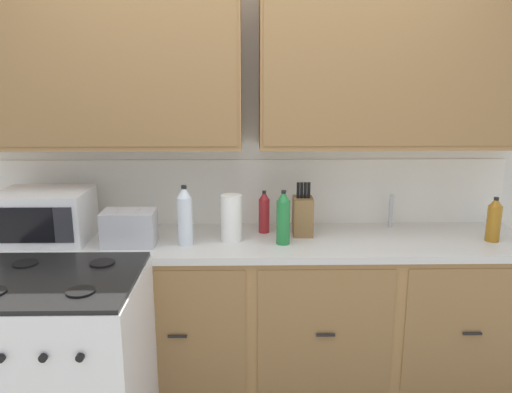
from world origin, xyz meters
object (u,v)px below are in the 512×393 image
(paper_towel_roll, at_px, (231,218))
(bottle_green, at_px, (283,218))
(stove_range, at_px, (61,373))
(toaster, at_px, (129,228))
(microwave, at_px, (45,216))
(bottle_amber, at_px, (494,220))
(bottle_red, at_px, (264,212))
(knife_block, at_px, (303,215))
(bottle_clear, at_px, (185,216))

(paper_towel_roll, relative_size, bottle_green, 0.87)
(stove_range, relative_size, toaster, 3.39)
(toaster, distance_m, paper_towel_roll, 0.55)
(microwave, xyz_separation_m, toaster, (0.48, -0.09, -0.04))
(stove_range, height_order, microwave, microwave)
(bottle_amber, distance_m, bottle_green, 1.16)
(microwave, xyz_separation_m, bottle_red, (1.21, 0.12, -0.02))
(knife_block, height_order, paper_towel_roll, knife_block)
(knife_block, distance_m, bottle_red, 0.22)
(microwave, distance_m, bottle_green, 1.31)
(bottle_red, height_order, bottle_green, bottle_green)
(microwave, bearing_deg, bottle_green, -3.74)
(stove_range, distance_m, knife_block, 1.47)
(stove_range, xyz_separation_m, microwave, (-0.25, 0.62, 0.58))
(microwave, height_order, paper_towel_roll, microwave)
(microwave, distance_m, bottle_amber, 2.48)
(toaster, relative_size, knife_block, 0.90)
(stove_range, xyz_separation_m, knife_block, (1.18, 0.69, 0.55))
(bottle_clear, xyz_separation_m, bottle_green, (0.53, 0.00, -0.01))
(knife_block, bearing_deg, bottle_amber, -7.14)
(stove_range, distance_m, bottle_red, 1.34)
(bottle_amber, relative_size, bottle_green, 0.84)
(toaster, bearing_deg, stove_range, -113.04)
(paper_towel_roll, xyz_separation_m, bottle_clear, (-0.25, -0.06, 0.03))
(bottle_green, bearing_deg, knife_block, 51.81)
(bottle_green, bearing_deg, bottle_amber, 1.25)
(stove_range, distance_m, microwave, 0.89)
(bottle_amber, xyz_separation_m, bottle_red, (-1.26, 0.18, -0.00))
(paper_towel_roll, xyz_separation_m, bottle_green, (0.28, -0.06, 0.02))
(bottle_red, bearing_deg, paper_towel_roll, -141.56)
(bottle_red, bearing_deg, microwave, -174.33)
(knife_block, relative_size, bottle_clear, 0.95)
(toaster, bearing_deg, paper_towel_roll, 6.53)
(bottle_red, relative_size, bottle_clear, 0.76)
(toaster, bearing_deg, bottle_red, 15.96)
(microwave, distance_m, paper_towel_roll, 1.03)
(bottle_amber, xyz_separation_m, bottle_clear, (-1.69, -0.03, 0.04))
(toaster, height_order, paper_towel_roll, paper_towel_roll)
(bottle_clear, bearing_deg, microwave, 173.53)
(microwave, xyz_separation_m, bottle_clear, (0.78, -0.09, 0.02))
(knife_block, bearing_deg, bottle_clear, -166.35)
(knife_block, bearing_deg, stove_range, -149.59)
(toaster, height_order, bottle_red, bottle_red)
(bottle_amber, bearing_deg, bottle_clear, -179.05)
(bottle_amber, bearing_deg, knife_block, 172.86)
(bottle_clear, bearing_deg, stove_range, -134.62)
(paper_towel_roll, bearing_deg, bottle_clear, -165.95)
(paper_towel_roll, distance_m, bottle_amber, 1.45)
(microwave, height_order, bottle_clear, bottle_clear)
(paper_towel_roll, bearing_deg, bottle_green, -11.87)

